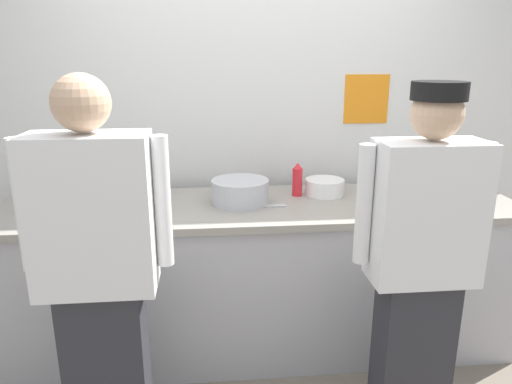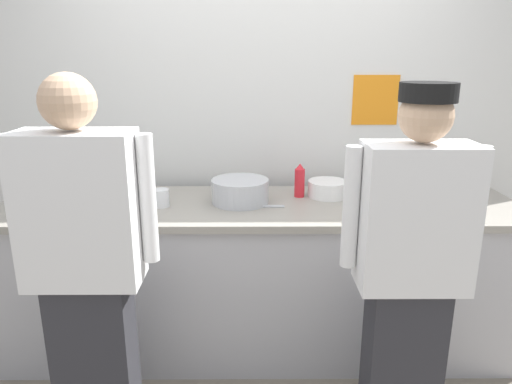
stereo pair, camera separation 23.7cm
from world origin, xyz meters
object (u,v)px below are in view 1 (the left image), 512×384
Objects in this scene: mixing_bowl_steel at (240,191)px; ramekin_green_sauce at (412,195)px; chef_center at (421,259)px; ramekin_orange_sauce at (430,202)px; chef_near_left at (98,271)px; ramekin_red_sauce at (455,186)px; plate_stack_front at (325,187)px; squeeze_bottle_primary at (48,191)px; deli_cup at (161,200)px; ramekin_yellow_sauce at (384,205)px; sheet_tray at (108,207)px; chefs_knife at (257,206)px; squeeze_bottle_secondary at (297,180)px.

ramekin_green_sauce is at bearing -0.69° from mixing_bowl_steel.
chef_center is 0.81m from ramekin_green_sauce.
mixing_bowl_steel is 1.08m from ramekin_orange_sauce.
ramekin_red_sauce is (2.01, 0.92, 0.06)m from chef_near_left.
squeeze_bottle_primary is (-1.60, -0.11, 0.05)m from plate_stack_front.
deli_cup is (-1.51, 0.10, 0.02)m from ramekin_orange_sauce.
chef_near_left is 18.80× the size of ramekin_orange_sauce.
sheet_tray is at bearing 174.21° from ramekin_yellow_sauce.
deli_cup reaches higher than chefs_knife.
squeeze_bottle_primary reaches higher than sheet_tray.
squeeze_bottle_primary is (-0.33, 0.05, 0.08)m from sheet_tray.
ramekin_red_sauce is at bearing 9.86° from chefs_knife.
chef_center reaches higher than sheet_tray.
sheet_tray is (-1.50, 0.73, 0.05)m from chef_center.
ramekin_orange_sauce is at bearing -4.78° from squeeze_bottle_primary.
chef_near_left is at bearing -157.55° from ramekin_yellow_sauce.
plate_stack_front is at bearing 1.21° from squeeze_bottle_secondary.
chefs_knife is (1.16, -0.10, -0.09)m from squeeze_bottle_primary.
mixing_bowl_steel is 1.61× the size of squeeze_bottle_secondary.
squeeze_bottle_primary reaches higher than mixing_bowl_steel.
sheet_tray is 5.23× the size of ramekin_green_sauce.
squeeze_bottle_primary reaches higher than ramekin_orange_sauce.
squeeze_bottle_secondary is at bearing 18.16° from mixing_bowl_steel.
ramekin_red_sauce is at bearing 6.62° from deli_cup.
squeeze_bottle_primary is 1.96× the size of ramekin_red_sauce.
sheet_tray is at bearing -177.17° from mixing_bowl_steel.
mixing_bowl_steel is 3.72× the size of ramekin_green_sauce.
squeeze_bottle_secondary is 1.02m from ramekin_red_sauce.
plate_stack_front reaches higher than ramekin_yellow_sauce.
mixing_bowl_steel is at bearing 134.46° from chef_center.
chef_near_left is at bearing -105.35° from deli_cup.
plate_stack_front is 0.41m from ramekin_yellow_sauce.
chefs_knife is (-0.70, 0.11, -0.02)m from ramekin_yellow_sauce.
deli_cup reaches higher than plate_stack_front.
chef_near_left is 1.83m from ramekin_green_sauce.
squeeze_bottle_secondary reaches higher than sheet_tray.
chef_near_left is at bearing -179.50° from chef_center.
squeeze_bottle_secondary is at bearing 42.12° from chef_near_left.
squeeze_bottle_secondary is at bearing 37.42° from chefs_knife.
squeeze_bottle_secondary is 0.77m from ramekin_orange_sauce.
squeeze_bottle_secondary is 2.04× the size of deli_cup.
sheet_tray is 1.82m from ramekin_orange_sauce.
chef_near_left reaches higher than ramekin_yellow_sauce.
mixing_bowl_steel is at bearing -161.84° from squeeze_bottle_secondary.
sheet_tray is 1.69× the size of chefs_knife.
chef_center is at bearing -124.38° from ramekin_red_sauce.
ramekin_yellow_sauce is 1.18× the size of ramekin_orange_sauce.
ramekin_yellow_sauce is (0.26, -0.31, -0.03)m from plate_stack_front.
plate_stack_front is 2.31× the size of ramekin_red_sauce.
chefs_knife is at bearing 43.67° from chef_near_left.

